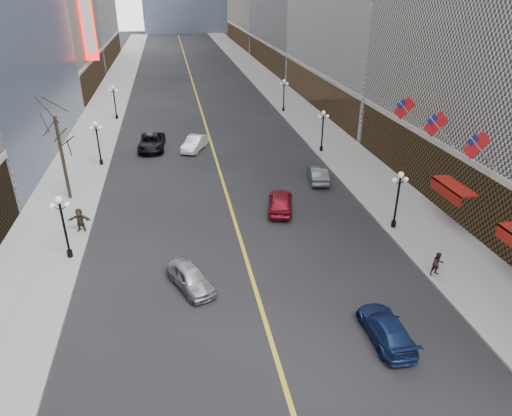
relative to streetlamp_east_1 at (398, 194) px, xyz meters
name	(u,v)px	position (x,y,z in m)	size (l,w,h in m)	color
sidewalk_east	(291,104)	(2.20, 40.00, -2.83)	(6.00, 230.00, 0.15)	gray
sidewalk_west	(104,113)	(-25.80, 40.00, -2.83)	(6.00, 230.00, 0.15)	gray
lane_line	(196,95)	(-11.80, 50.00, -2.89)	(0.25, 200.00, 0.02)	gold
streetlamp_east_1	(398,194)	(0.00, 0.00, 0.00)	(1.26, 0.44, 4.52)	black
streetlamp_east_2	(323,127)	(0.00, 18.00, 0.00)	(1.26, 0.44, 4.52)	black
streetlamp_east_3	(284,92)	(0.00, 36.00, 0.00)	(1.26, 0.44, 4.52)	black
streetlamp_west_1	(63,221)	(-23.60, 0.00, 0.00)	(1.26, 0.44, 4.52)	black
streetlamp_west_2	(98,139)	(-23.60, 18.00, 0.00)	(1.26, 0.44, 4.52)	black
streetlamp_west_3	(114,99)	(-23.60, 36.00, 0.00)	(1.26, 0.44, 4.52)	black
flag_3	(478,148)	(3.51, -3.00, 4.39)	(2.87, 0.12, 2.87)	#B2B2B7
flag_4	(438,126)	(3.51, 2.00, 4.39)	(2.87, 0.12, 2.87)	#B2B2B7
flag_5	(406,110)	(3.51, 7.00, 4.39)	(2.87, 0.12, 2.87)	#B2B2B7
awning_c	(452,188)	(4.30, 0.00, 0.18)	(1.40, 4.00, 0.93)	maroon
theatre_marquee	(87,19)	(-27.68, 50.00, 9.10)	(2.00, 0.55, 12.00)	red
tree_west_far	(57,130)	(-25.30, 10.00, 3.34)	(3.60, 3.60, 7.92)	#2D231C
car_nb_near	(191,278)	(-15.66, -4.82, -2.18)	(1.71, 4.25, 1.45)	#95979C
car_nb_mid	(195,143)	(-13.80, 21.27, -2.12)	(1.65, 4.73, 1.56)	silver
car_nb_far	(152,142)	(-18.56, 22.33, -2.07)	(2.75, 5.97, 1.66)	black
car_sb_near	(386,328)	(-5.83, -11.22, -2.24)	(1.86, 4.59, 1.33)	navy
car_sb_mid	(281,201)	(-7.81, 4.58, -2.08)	(1.94, 4.82, 1.64)	maroon
car_sb_far	(318,174)	(-2.89, 10.05, -2.17)	(1.56, 4.47, 1.47)	#575C60
ped_east_walk	(438,264)	(-0.20, -6.49, -1.94)	(0.79, 0.43, 1.63)	black
ped_west_far	(80,220)	(-23.40, 3.66, -1.83)	(1.71, 0.49, 1.84)	#2F271A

